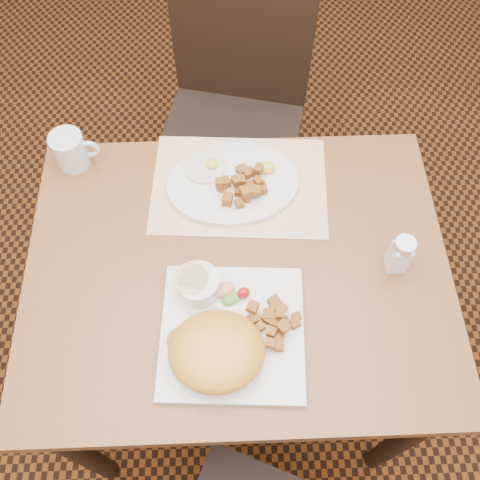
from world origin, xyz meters
name	(u,v)px	position (x,y,z in m)	size (l,w,h in m)	color
ground	(239,368)	(0.00, 0.00, 0.00)	(8.00, 8.00, 0.00)	black
table	(238,288)	(0.00, 0.00, 0.64)	(0.90, 0.70, 0.75)	brown
chair_far	(234,104)	(0.01, 0.67, 0.54)	(0.51, 0.52, 0.97)	black
placemat	(239,185)	(0.01, 0.21, 0.75)	(0.40, 0.28, 0.00)	white
plate_square	(232,332)	(-0.02, -0.15, 0.76)	(0.28, 0.28, 0.02)	silver
plate_oval	(233,184)	(0.00, 0.21, 0.76)	(0.30, 0.23, 0.02)	silver
hollandaise_mound	(216,351)	(-0.05, -0.20, 0.80)	(0.19, 0.16, 0.07)	gold
ramekin	(198,284)	(-0.08, -0.06, 0.79)	(0.09, 0.09, 0.05)	silver
garnish_sq	(228,292)	(-0.02, -0.07, 0.78)	(0.09, 0.06, 0.03)	#387223
fried_egg	(206,166)	(-0.07, 0.25, 0.77)	(0.10, 0.10, 0.02)	white
garnish_ov	(266,168)	(0.07, 0.24, 0.78)	(0.05, 0.04, 0.02)	#387223
salt_shaker	(400,254)	(0.33, -0.01, 0.80)	(0.04, 0.04, 0.10)	white
coffee_mug	(71,150)	(-0.38, 0.29, 0.79)	(0.11, 0.08, 0.09)	silver
home_fries_sq	(274,321)	(0.07, -0.14, 0.78)	(0.11, 0.12, 0.04)	#9B5619
home_fries_ov	(243,186)	(0.02, 0.19, 0.78)	(0.12, 0.12, 0.04)	#9B5619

